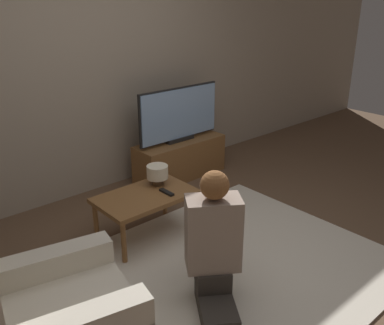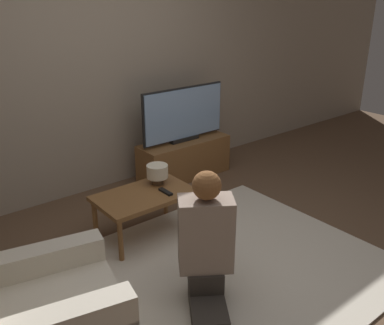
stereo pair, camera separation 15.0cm
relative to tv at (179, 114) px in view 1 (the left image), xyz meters
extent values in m
plane|color=brown|center=(-0.87, -1.57, -0.71)|extent=(10.00, 10.00, 0.00)
cube|color=tan|center=(-0.87, 0.36, 0.59)|extent=(10.00, 0.06, 2.60)
cube|color=beige|center=(-0.87, -1.57, -0.70)|extent=(2.36, 1.92, 0.02)
cube|color=brown|center=(0.00, 0.00, -0.50)|extent=(1.03, 0.36, 0.42)
cube|color=black|center=(0.00, 0.00, -0.27)|extent=(0.35, 0.08, 0.04)
cube|color=black|center=(0.00, 0.00, 0.01)|extent=(1.02, 0.03, 0.55)
cube|color=#8CB2E0|center=(0.00, 0.00, 0.01)|extent=(0.99, 0.04, 0.52)
cube|color=brown|center=(-1.01, -0.78, -0.34)|extent=(0.79, 0.49, 0.04)
cylinder|color=brown|center=(-1.37, -0.98, -0.53)|extent=(0.04, 0.04, 0.35)
cylinder|color=brown|center=(-0.66, -0.98, -0.53)|extent=(0.04, 0.04, 0.35)
cylinder|color=brown|center=(-1.37, -0.58, -0.53)|extent=(0.04, 0.04, 0.35)
cylinder|color=brown|center=(-0.66, -0.58, -0.53)|extent=(0.04, 0.04, 0.35)
cube|color=beige|center=(-2.10, -1.32, -0.42)|extent=(0.80, 0.30, 0.58)
cube|color=#332D28|center=(-1.25, -1.84, -0.64)|extent=(0.42, 0.47, 0.11)
cube|color=#332D28|center=(-1.16, -1.71, -0.51)|extent=(0.32, 0.32, 0.14)
cube|color=gray|center=(-1.16, -1.71, -0.20)|extent=(0.39, 0.36, 0.48)
sphere|color=tan|center=(-1.16, -1.71, 0.13)|extent=(0.17, 0.17, 0.17)
sphere|color=brown|center=(-1.17, -1.73, 0.14)|extent=(0.18, 0.18, 0.18)
cube|color=black|center=(-0.95, -1.40, -0.18)|extent=(0.13, 0.11, 0.04)
cylinder|color=gray|center=(-0.93, -1.56, -0.18)|extent=(0.23, 0.29, 0.07)
cylinder|color=gray|center=(-1.10, -1.44, -0.18)|extent=(0.23, 0.29, 0.07)
cylinder|color=#4C3823|center=(-0.82, -0.69, -0.29)|extent=(0.10, 0.10, 0.06)
cylinder|color=#EFE5C6|center=(-0.82, -0.69, -0.21)|extent=(0.18, 0.18, 0.11)
cube|color=black|center=(-0.87, -0.88, -0.31)|extent=(0.04, 0.15, 0.02)
camera|label=1|loc=(-2.79, -3.35, 1.20)|focal=40.00mm
camera|label=2|loc=(-2.67, -3.45, 1.20)|focal=40.00mm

